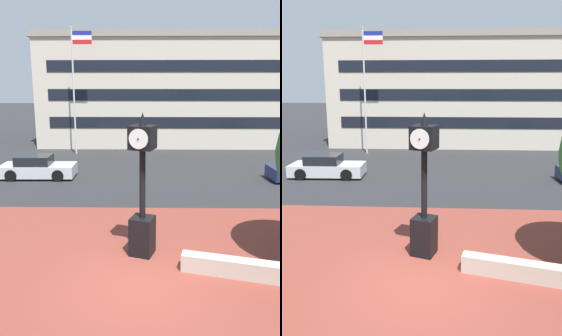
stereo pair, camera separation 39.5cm
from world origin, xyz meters
TOP-DOWN VIEW (x-y plane):
  - ground_plane at (0.00, 0.00)m, footprint 200.00×200.00m
  - plaza_brick_paving at (0.00, 0.92)m, footprint 44.00×9.84m
  - planter_wall at (2.68, 0.32)m, footprint 3.19×1.21m
  - street_clock at (0.01, 1.64)m, footprint 0.86×0.88m
  - car_street_mid at (-6.00, 10.82)m, footprint 4.13×1.90m
  - flagpole_primary at (-5.08, 17.96)m, footprint 1.50×0.14m
  - civic_building at (2.91, 27.20)m, footprint 24.01×14.70m

SIDE VIEW (x-z plane):
  - ground_plane at x=0.00m, z-range 0.00..0.00m
  - plaza_brick_paving at x=0.00m, z-range 0.00..0.01m
  - planter_wall at x=2.68m, z-range 0.00..0.50m
  - car_street_mid at x=-6.00m, z-range -0.07..1.21m
  - street_clock at x=0.01m, z-range -0.32..4.02m
  - civic_building at x=2.91m, z-range 0.01..9.26m
  - flagpole_primary at x=-5.08m, z-range 0.73..9.86m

